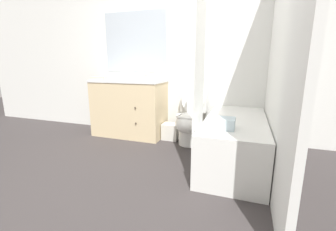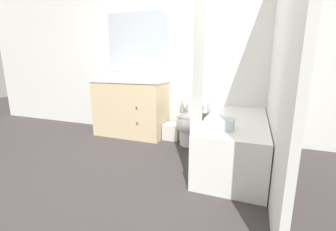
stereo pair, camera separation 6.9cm
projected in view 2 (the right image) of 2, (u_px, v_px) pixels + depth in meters
The scene contains 13 objects.
ground_plane at pixel (123, 185), 2.15m from camera, with size 14.00×14.00×0.00m, color #383333.
wall_back at pixel (179, 56), 3.44m from camera, with size 8.00×0.06×2.50m.
wall_right at pixel (280, 52), 2.19m from camera, with size 0.05×2.69×2.50m.
vanity_cabinet at pixel (131, 107), 3.60m from camera, with size 1.14×0.57×0.89m.
sink_faucet at pixel (136, 77), 3.66m from camera, with size 0.14×0.12×0.12m.
toilet at pixel (191, 119), 3.19m from camera, with size 0.38×0.68×0.89m.
bathtub at pixel (235, 141), 2.59m from camera, with size 0.66×1.57×0.52m.
shower_curtain at pixel (198, 84), 2.12m from camera, with size 0.01×0.44×1.89m.
wastebasket at pixel (172, 132), 3.43m from camera, with size 0.24×0.20×0.24m.
tissue_box at pixel (144, 77), 3.48m from camera, with size 0.12×0.13×0.11m.
soap_dispenser at pixel (161, 76), 3.38m from camera, with size 0.06×0.06×0.16m.
hand_towel_folded at pixel (102, 78), 3.48m from camera, with size 0.25×0.13×0.05m.
bath_towel_folded at pixel (219, 123), 2.15m from camera, with size 0.27×0.19×0.10m.
Camera 2 is at (1.10, -1.67, 1.13)m, focal length 24.00 mm.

